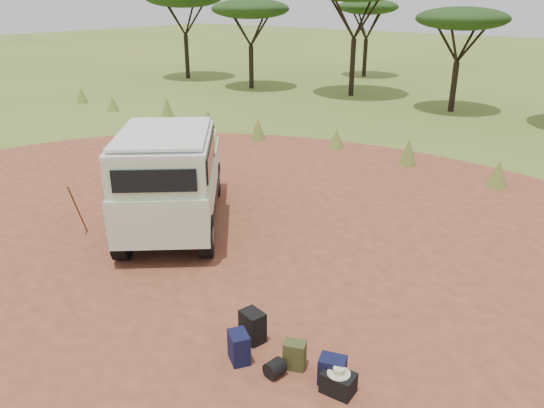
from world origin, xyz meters
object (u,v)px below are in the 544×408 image
Objects in this scene: safari_vehicle at (171,178)px; backpack_olive at (295,355)px; duffel_navy at (332,371)px; backpack_black at (253,326)px; backpack_navy at (239,347)px; walking_staff at (78,209)px; hard_case at (338,383)px.

safari_vehicle is 6.13m from backpack_olive.
duffel_navy is at bearing 26.77° from safari_vehicle.
backpack_black is 1.20× the size of backpack_olive.
safari_vehicle is at bearing 164.87° from backpack_black.
backpack_olive is (0.77, 0.40, -0.02)m from backpack_navy.
backpack_black is 1.26× the size of duffel_navy.
safari_vehicle reaches higher than backpack_olive.
hard_case is (7.55, -0.85, -0.50)m from walking_staff.
safari_vehicle is 3.73× the size of walking_staff.
safari_vehicle is at bearing 138.91° from duffel_navy.
duffel_navy is at bearing 51.10° from backpack_navy.
backpack_olive is at bearing -31.48° from walking_staff.
backpack_olive is at bearing 171.35° from hard_case.
backpack_navy is 1.47m from duffel_navy.
duffel_navy is (1.57, -0.07, -0.06)m from backpack_black.
safari_vehicle reaches higher than duffel_navy.
walking_staff is at bearing 155.66° from duffel_navy.
backpack_navy is 1.11× the size of backpack_olive.
walking_staff reaches higher than duffel_navy.
duffel_navy is (7.38, -0.73, -0.45)m from walking_staff.
backpack_black is at bearing 140.38° from backpack_navy.
safari_vehicle is at bearing 132.35° from backpack_olive.
backpack_black reaches higher than backpack_navy.
safari_vehicle is at bearing 29.57° from walking_staff.
walking_staff is 6.81m from backpack_olive.
backpack_black is at bearing -31.26° from walking_staff.
backpack_olive is 0.81m from hard_case.
backpack_black is 1.08× the size of backpack_navy.
backpack_navy reaches higher than duffel_navy.
hard_case is at bearing 26.39° from safari_vehicle.
backpack_navy is 0.87m from backpack_olive.
backpack_navy reaches higher than backpack_olive.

